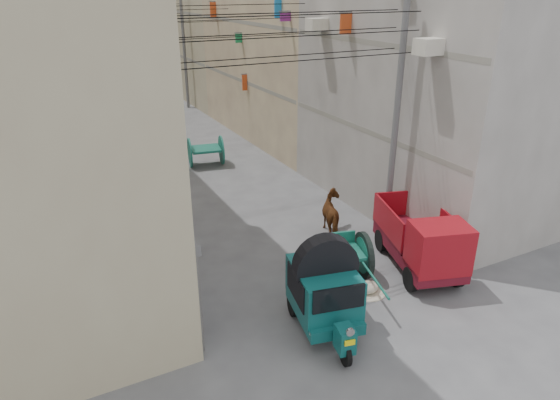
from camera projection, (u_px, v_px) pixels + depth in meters
ground at (426, 387)px, 10.77m from camera, size 140.00×140.00×0.00m
building_row_right at (212, 5)px, 39.36m from camera, size 8.00×62.00×14.00m
shutters_left at (131, 192)px, 16.98m from camera, size 0.18×14.40×2.88m
signboards at (156, 75)px, 27.05m from camera, size 8.22×40.52×5.67m
ac_units at (373, 3)px, 15.58m from camera, size 0.70×6.55×3.35m
utility_poles at (180, 78)px, 23.03m from camera, size 7.40×22.20×8.00m
overhead_cables at (194, 17)px, 19.80m from camera, size 7.40×22.52×1.12m
auto_rickshaw at (325, 288)px, 12.23m from camera, size 1.96×2.87×1.95m
tonga_cart at (343, 257)px, 14.48m from camera, size 1.90×3.26×1.39m
mini_truck at (425, 245)px, 14.61m from camera, size 2.58×3.88×2.01m
second_cart at (206, 150)px, 23.61m from camera, size 1.81×1.66×1.39m
feed_sack at (368, 287)px, 14.04m from camera, size 0.63×0.50×0.31m
horse at (334, 215)px, 17.08m from camera, size 1.25×1.87×1.45m
distant_car_white at (115, 126)px, 28.23m from camera, size 1.64×3.45×1.14m
distant_car_grey at (145, 94)px, 36.34m from camera, size 1.54×3.92×1.27m
distant_car_green at (111, 74)px, 44.19m from camera, size 1.98×4.42×1.26m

